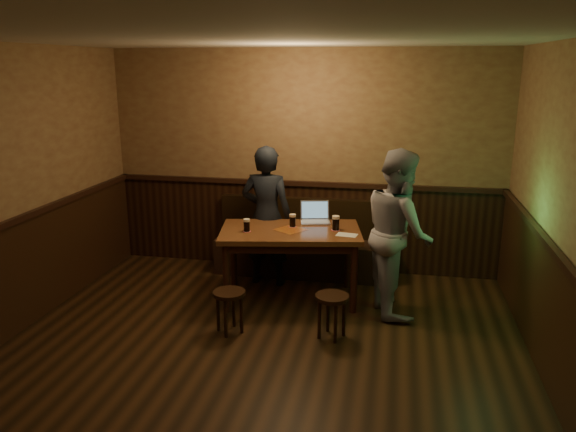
# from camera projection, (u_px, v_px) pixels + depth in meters

# --- Properties ---
(room) EXTENTS (5.04, 6.04, 2.84)m
(room) POSITION_uv_depth(u_px,v_px,m) (247.00, 243.00, 4.54)
(room) COLOR black
(room) RESTS_ON ground
(bench) EXTENTS (2.20, 0.50, 0.95)m
(bench) POSITION_uv_depth(u_px,v_px,m) (303.00, 250.00, 7.16)
(bench) COLOR black
(bench) RESTS_ON ground
(pub_table) EXTENTS (1.67, 1.14, 0.83)m
(pub_table) POSITION_uv_depth(u_px,v_px,m) (290.00, 239.00, 6.25)
(pub_table) COLOR #5B2F1A
(pub_table) RESTS_ON ground
(stool_left) EXTENTS (0.33, 0.33, 0.44)m
(stool_left) POSITION_uv_depth(u_px,v_px,m) (229.00, 300.00, 5.55)
(stool_left) COLOR black
(stool_left) RESTS_ON ground
(stool_right) EXTENTS (0.43, 0.43, 0.44)m
(stool_right) POSITION_uv_depth(u_px,v_px,m) (332.00, 304.00, 5.43)
(stool_right) COLOR black
(stool_right) RESTS_ON ground
(pint_left) EXTENTS (0.09, 0.09, 0.15)m
(pint_left) POSITION_uv_depth(u_px,v_px,m) (247.00, 225.00, 6.13)
(pint_left) COLOR maroon
(pint_left) RESTS_ON pub_table
(pint_mid) EXTENTS (0.10, 0.10, 0.15)m
(pint_mid) POSITION_uv_depth(u_px,v_px,m) (293.00, 220.00, 6.31)
(pint_mid) COLOR maroon
(pint_mid) RESTS_ON pub_table
(pint_right) EXTENTS (0.11, 0.11, 0.17)m
(pint_right) POSITION_uv_depth(u_px,v_px,m) (336.00, 223.00, 6.18)
(pint_right) COLOR maroon
(pint_right) RESTS_ON pub_table
(laptop) EXTENTS (0.38, 0.33, 0.24)m
(laptop) POSITION_uv_depth(u_px,v_px,m) (315.00, 217.00, 6.52)
(laptop) COLOR silver
(laptop) RESTS_ON pub_table
(menu) EXTENTS (0.24, 0.18, 0.00)m
(menu) POSITION_uv_depth(u_px,v_px,m) (347.00, 235.00, 6.02)
(menu) COLOR silver
(menu) RESTS_ON pub_table
(person_suit) EXTENTS (0.64, 0.45, 1.69)m
(person_suit) POSITION_uv_depth(u_px,v_px,m) (267.00, 216.00, 6.70)
(person_suit) COLOR black
(person_suit) RESTS_ON ground
(person_grey) EXTENTS (0.88, 1.01, 1.77)m
(person_grey) POSITION_uv_depth(u_px,v_px,m) (398.00, 232.00, 5.92)
(person_grey) COLOR gray
(person_grey) RESTS_ON ground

